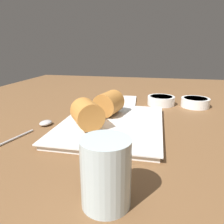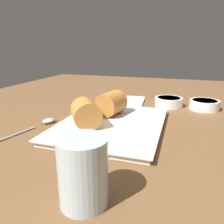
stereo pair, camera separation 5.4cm
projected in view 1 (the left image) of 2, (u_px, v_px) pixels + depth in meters
table_surface at (124, 130)px, 56.64cm from camera, size 180.00×140.00×2.00cm
serving_plate at (112, 124)px, 55.22cm from camera, size 32.45×24.84×1.50cm
roll_front_left at (86, 113)px, 50.97cm from camera, size 9.73×9.45×6.37cm
roll_front_right at (110, 103)px, 60.19cm from camera, size 9.09×7.88×6.37cm
dipping_bowl_near at (161, 100)px, 76.06cm from camera, size 9.27×9.27×3.02cm
dipping_bowl_far at (195, 102)px, 73.48cm from camera, size 9.27×9.27×3.02cm
spoon at (41, 125)px, 55.26cm from camera, size 16.79×5.63×1.27cm
napkin at (119, 101)px, 81.01cm from camera, size 15.19×13.21×0.60cm
drinking_glass at (106, 173)px, 27.46cm from camera, size 6.45×6.45×9.13cm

